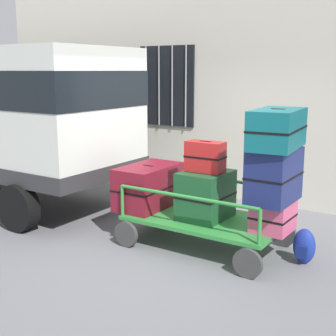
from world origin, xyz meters
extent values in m
plane|color=slate|center=(0.00, 0.00, 0.00)|extent=(40.00, 40.00, 0.00)
cube|color=beige|center=(0.00, 2.45, 2.50)|extent=(12.00, 0.30, 5.00)
cube|color=black|center=(-1.80, 2.28, 2.00)|extent=(1.20, 0.04, 1.50)
cylinder|color=gray|center=(-2.25, 2.24, 2.00)|extent=(0.03, 0.03, 1.50)
cylinder|color=gray|center=(-1.95, 2.24, 2.00)|extent=(0.03, 0.03, 1.50)
cylinder|color=gray|center=(-1.65, 2.24, 2.00)|extent=(0.03, 0.03, 1.50)
cylinder|color=gray|center=(-1.35, 2.24, 2.00)|extent=(0.03, 0.03, 1.50)
cube|color=silver|center=(-3.77, 0.01, 1.65)|extent=(4.85, 2.00, 1.99)
cube|color=#2D2D30|center=(-3.77, 0.01, 0.77)|extent=(4.89, 2.04, 0.24)
cylinder|color=black|center=(-2.22, -0.99, 0.35)|extent=(0.70, 0.22, 0.70)
cube|color=#2D8438|center=(0.34, -0.06, 0.37)|extent=(2.01, 1.12, 0.05)
cylinder|color=#383838|center=(1.21, -0.64, 0.17)|extent=(0.35, 0.06, 0.35)
cylinder|color=#383838|center=(1.21, 0.52, 0.17)|extent=(0.35, 0.06, 0.35)
cylinder|color=#383838|center=(-0.52, -0.64, 0.17)|extent=(0.35, 0.06, 0.35)
cylinder|color=#383838|center=(-0.52, 0.52, 0.17)|extent=(0.35, 0.06, 0.35)
cylinder|color=#2D8438|center=(1.31, -0.58, 0.60)|extent=(0.04, 0.04, 0.41)
cylinder|color=#2D8438|center=(1.31, 0.46, 0.60)|extent=(0.04, 0.04, 0.41)
cylinder|color=#2D8438|center=(-0.62, -0.58, 0.60)|extent=(0.04, 0.04, 0.41)
cylinder|color=#2D8438|center=(-0.62, 0.46, 0.60)|extent=(0.04, 0.04, 0.41)
cylinder|color=#2D8438|center=(0.34, -0.58, 0.81)|extent=(1.93, 0.04, 0.04)
cylinder|color=#2D8438|center=(0.34, 0.46, 0.81)|extent=(1.93, 0.04, 0.04)
cube|color=maroon|center=(-0.58, -0.04, 0.69)|extent=(0.59, 1.00, 0.59)
cube|color=black|center=(-0.58, -0.04, 0.69)|extent=(0.60, 1.01, 0.02)
cube|color=black|center=(-0.58, -0.04, 0.98)|extent=(0.16, 0.03, 0.02)
cube|color=#194C28|center=(0.34, -0.05, 0.71)|extent=(0.57, 0.70, 0.62)
cube|color=black|center=(0.34, -0.05, 0.71)|extent=(0.58, 0.71, 0.02)
cube|color=black|center=(0.34, -0.05, 1.01)|extent=(0.16, 0.03, 0.02)
cube|color=#B21E1E|center=(0.34, -0.08, 1.22)|extent=(0.49, 0.26, 0.39)
cube|color=black|center=(0.34, -0.08, 1.22)|extent=(0.50, 0.27, 0.02)
cube|color=black|center=(0.34, -0.08, 1.41)|extent=(0.16, 0.03, 0.02)
cube|color=#CC4C72|center=(1.27, -0.06, 0.59)|extent=(0.44, 0.49, 0.37)
cube|color=black|center=(1.27, -0.06, 0.59)|extent=(0.45, 0.50, 0.02)
cube|color=black|center=(1.27, -0.06, 0.77)|extent=(0.15, 0.03, 0.02)
cube|color=navy|center=(1.27, -0.09, 1.09)|extent=(0.47, 0.73, 0.63)
cube|color=black|center=(1.27, -0.09, 1.09)|extent=(0.48, 0.74, 0.02)
cube|color=black|center=(1.27, -0.09, 1.40)|extent=(0.16, 0.03, 0.02)
cube|color=#0F5960|center=(1.27, -0.06, 1.64)|extent=(0.57, 0.96, 0.45)
cube|color=black|center=(1.27, -0.06, 1.64)|extent=(0.58, 0.97, 0.02)
cube|color=black|center=(1.27, -0.06, 1.86)|extent=(0.16, 0.04, 0.02)
ellipsoid|color=navy|center=(1.62, 0.11, 0.22)|extent=(0.27, 0.19, 0.44)
cube|color=navy|center=(1.62, 0.02, 0.18)|extent=(0.14, 0.06, 0.15)
camera|label=1|loc=(3.12, -5.20, 2.30)|focal=49.55mm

